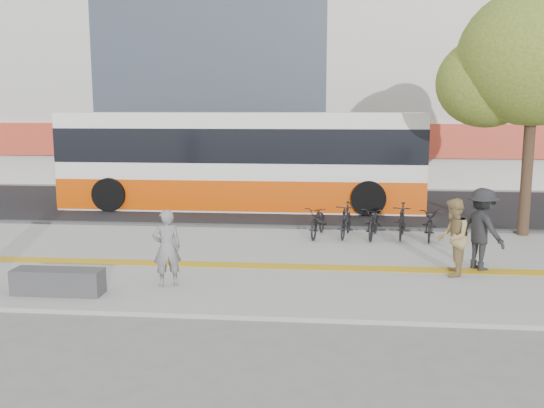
# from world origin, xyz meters

# --- Properties ---
(ground) EXTENTS (120.00, 120.00, 0.00)m
(ground) POSITION_xyz_m (0.00, 0.00, 0.00)
(ground) COLOR slate
(ground) RESTS_ON ground
(sidewalk) EXTENTS (40.00, 7.00, 0.08)m
(sidewalk) POSITION_xyz_m (0.00, 1.50, 0.04)
(sidewalk) COLOR gray
(sidewalk) RESTS_ON ground
(tactile_strip) EXTENTS (40.00, 0.45, 0.01)m
(tactile_strip) POSITION_xyz_m (0.00, 1.00, 0.09)
(tactile_strip) COLOR gold
(tactile_strip) RESTS_ON sidewalk
(street) EXTENTS (40.00, 8.00, 0.06)m
(street) POSITION_xyz_m (0.00, 9.00, 0.03)
(street) COLOR black
(street) RESTS_ON ground
(curb) EXTENTS (40.00, 0.25, 0.14)m
(curb) POSITION_xyz_m (0.00, 5.00, 0.07)
(curb) COLOR #3D3D40
(curb) RESTS_ON ground
(bench) EXTENTS (1.60, 0.45, 0.45)m
(bench) POSITION_xyz_m (-2.60, -1.20, 0.30)
(bench) COLOR #3D3D40
(bench) RESTS_ON sidewalk
(street_tree) EXTENTS (4.40, 3.80, 6.31)m
(street_tree) POSITION_xyz_m (7.18, 4.82, 4.51)
(street_tree) COLOR #3B261A
(street_tree) RESTS_ON sidewalk
(bus) EXTENTS (11.78, 2.79, 3.14)m
(bus) POSITION_xyz_m (-0.74, 8.50, 1.54)
(bus) COLOR white
(bus) RESTS_ON street
(bicycle_row) EXTENTS (3.61, 1.59, 0.89)m
(bicycle_row) POSITION_xyz_m (3.31, 4.00, 0.50)
(bicycle_row) COLOR black
(bicycle_row) RESTS_ON sidewalk
(seated_woman) EXTENTS (0.62, 0.52, 1.44)m
(seated_woman) POSITION_xyz_m (-0.80, -0.53, 0.80)
(seated_woman) COLOR black
(seated_woman) RESTS_ON sidewalk
(pedestrian_tan) EXTENTS (0.72, 0.85, 1.53)m
(pedestrian_tan) POSITION_xyz_m (4.59, 0.68, 0.85)
(pedestrian_tan) COLOR #9B8150
(pedestrian_tan) RESTS_ON sidewalk
(pedestrian_dark) EXTENTS (1.11, 1.25, 1.68)m
(pedestrian_dark) POSITION_xyz_m (5.26, 1.18, 0.92)
(pedestrian_dark) COLOR black
(pedestrian_dark) RESTS_ON sidewalk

